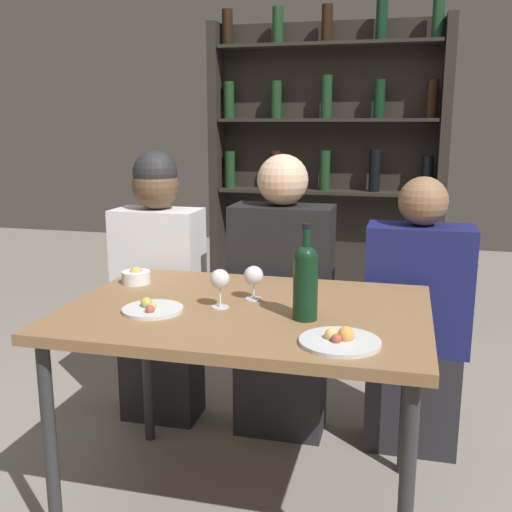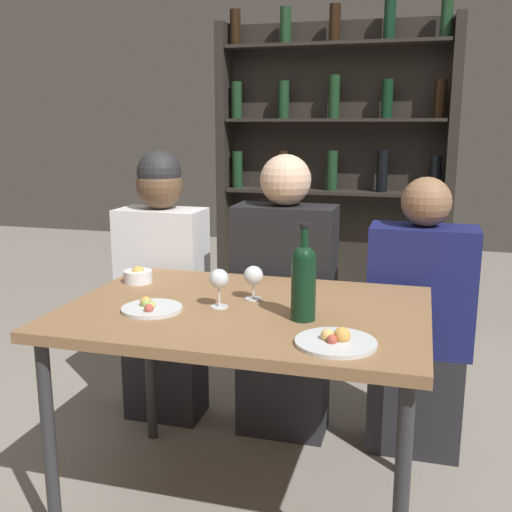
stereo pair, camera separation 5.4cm
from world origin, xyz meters
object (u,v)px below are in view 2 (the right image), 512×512
Objects in this scene: wine_glass_1 at (219,280)px; seated_person_left at (163,291)px; food_plate_1 at (336,341)px; wine_bottle at (304,279)px; snack_bowl at (138,276)px; seated_person_right at (419,328)px; food_plate_0 at (151,308)px; seated_person_center at (284,307)px; wine_glass_0 at (255,277)px.

seated_person_left is (-0.49, 0.62, -0.24)m from wine_glass_1.
wine_bottle is at bearing 124.49° from food_plate_1.
seated_person_right is at bearing 20.23° from snack_bowl.
seated_person_left reaches higher than snack_bowl.
seated_person_center is (0.29, 0.71, -0.19)m from food_plate_0.
snack_bowl is at bearing -141.61° from seated_person_center.
wine_bottle reaches higher than snack_bowl.
snack_bowl is (-0.50, 0.10, -0.06)m from wine_glass_0.
wine_glass_1 is 0.66× the size of food_plate_0.
seated_person_right is (0.66, 0.62, -0.32)m from wine_glass_1.
wine_glass_1 is at bearing -126.67° from wine_glass_0.
seated_person_left reaches higher than wine_glass_1.
snack_bowl is 0.09× the size of seated_person_center.
wine_glass_0 is at bearing 53.33° from wine_glass_1.
wine_glass_0 is 0.91× the size of wine_glass_1.
seated_person_left is at bearing 180.00° from seated_person_right.
snack_bowl reaches higher than food_plate_1.
wine_bottle is 0.30m from wine_glass_1.
wine_glass_0 is 0.56m from seated_person_center.
food_plate_1 is (0.43, -0.24, -0.09)m from wine_glass_1.
food_plate_1 is 0.92m from seated_person_right.
wine_glass_1 is at bearing -97.96° from seated_person_center.
seated_person_center is at bearing -0.00° from seated_person_left.
seated_person_center is 1.07× the size of seated_person_right.
wine_bottle is at bearing -21.02° from snack_bowl.
wine_bottle is at bearing -118.40° from seated_person_right.
seated_person_left is (-0.08, 0.39, -0.17)m from snack_bowl.
wine_glass_0 is 0.81m from seated_person_right.
wine_glass_1 is (-0.09, -0.12, 0.01)m from wine_glass_0.
food_plate_0 is at bearing -174.94° from wine_bottle.
food_plate_1 is at bearing -28.92° from snack_bowl.
seated_person_right is at bearing -0.00° from seated_person_left.
wine_glass_1 reaches higher than food_plate_1.
wine_glass_0 reaches higher than food_plate_0.
seated_person_center is (-0.21, 0.67, -0.31)m from wine_bottle.
seated_person_right is at bearing 41.12° from wine_glass_0.
seated_person_center is (-0.00, 0.50, -0.26)m from wine_glass_0.
snack_bowl is (-0.84, 0.47, 0.02)m from food_plate_1.
wine_glass_1 is 0.96m from seated_person_right.
food_plate_0 is at bearing -140.59° from seated_person_right.
seated_person_right is at bearing 75.12° from food_plate_1.
seated_person_left reaches higher than food_plate_0.
food_plate_1 is at bearing -55.51° from wine_bottle.
food_plate_1 is 2.10× the size of snack_bowl.
wine_bottle reaches higher than food_plate_1.
seated_person_right is (1.07, 0.39, -0.25)m from snack_bowl.
wine_bottle is 0.25× the size of seated_person_center.
food_plate_1 is (0.64, -0.15, 0.00)m from food_plate_0.
wine_bottle is 0.24× the size of seated_person_left.
wine_glass_1 is at bearing -51.64° from seated_person_left.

